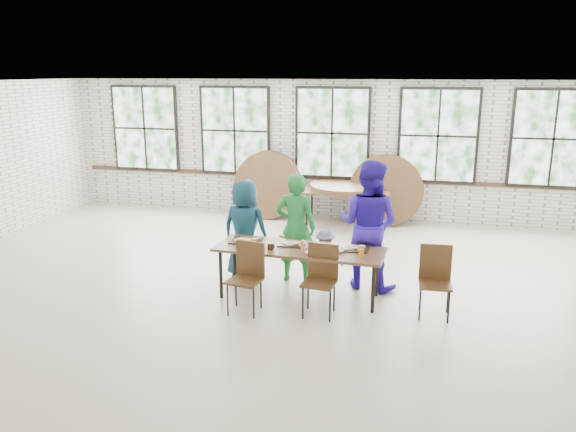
% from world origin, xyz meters
% --- Properties ---
extents(room, '(12.00, 12.00, 12.00)m').
position_xyz_m(room, '(0.00, 4.44, 1.83)').
color(room, beige).
rests_on(room, ground).
extents(dining_table, '(2.44, 0.93, 0.74)m').
position_xyz_m(dining_table, '(0.30, -0.16, 0.69)').
color(dining_table, brown).
rests_on(dining_table, ground).
extents(chair_near_left, '(0.49, 0.47, 0.95)m').
position_xyz_m(chair_near_left, '(-0.28, -0.76, 0.56)').
color(chair_near_left, '#4B3019').
rests_on(chair_near_left, ground).
extents(chair_near_right, '(0.46, 0.44, 0.95)m').
position_xyz_m(chair_near_right, '(0.70, -0.62, 0.56)').
color(chair_near_right, '#4B3019').
rests_on(chair_near_right, ground).
extents(chair_spare, '(0.44, 0.43, 0.95)m').
position_xyz_m(chair_spare, '(2.18, -0.30, 0.56)').
color(chair_spare, '#4B3019').
rests_on(chair_spare, ground).
extents(adult_teal, '(0.82, 0.59, 1.56)m').
position_xyz_m(adult_teal, '(-0.71, 0.49, 0.78)').
color(adult_teal, navy).
rests_on(adult_teal, ground).
extents(adult_green, '(0.64, 0.44, 1.70)m').
position_xyz_m(adult_green, '(0.10, 0.49, 0.85)').
color(adult_green, '#228035').
rests_on(adult_green, ground).
extents(toddler, '(0.55, 0.32, 0.85)m').
position_xyz_m(toddler, '(0.56, 0.49, 0.43)').
color(toddler, '#141239').
rests_on(toddler, ground).
extents(adult_blue, '(1.12, 0.99, 1.93)m').
position_xyz_m(adult_blue, '(1.20, 0.49, 0.97)').
color(adult_blue, '#331AB8').
rests_on(adult_blue, ground).
extents(storage_table, '(1.86, 0.92, 0.74)m').
position_xyz_m(storage_table, '(0.40, 3.93, 0.69)').
color(storage_table, brown).
rests_on(storage_table, ground).
extents(tabletop_clutter, '(2.01, 0.60, 0.11)m').
position_xyz_m(tabletop_clutter, '(0.40, -0.18, 0.77)').
color(tabletop_clutter, black).
rests_on(tabletop_clutter, dining_table).
extents(round_tops_stacked, '(1.50, 1.50, 0.13)m').
position_xyz_m(round_tops_stacked, '(0.40, 3.93, 0.80)').
color(round_tops_stacked, brown).
rests_on(round_tops_stacked, storage_table).
extents(round_tops_leaning, '(4.12, 0.48, 1.49)m').
position_xyz_m(round_tops_leaning, '(-0.08, 4.14, 0.73)').
color(round_tops_leaning, brown).
rests_on(round_tops_leaning, ground).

